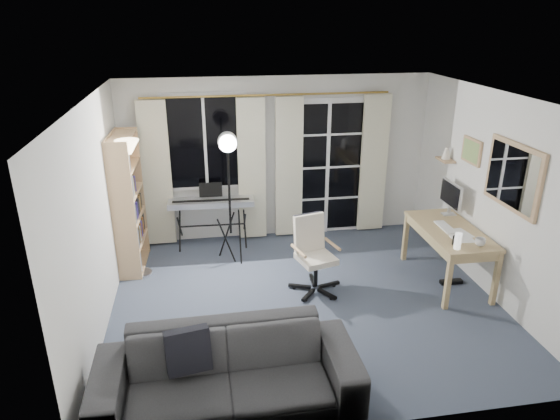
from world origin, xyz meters
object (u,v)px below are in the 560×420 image
Objects in this scene: torchiere_lamp at (130,168)px; monitor at (451,195)px; bookshelf at (126,207)px; sofa at (227,362)px; desk at (450,236)px; office_chair at (312,247)px; mug at (480,241)px; studio_light at (228,158)px; keyboard_piano at (211,203)px.

monitor is (4.06, -0.35, -0.46)m from torchiere_lamp.
sofa is (1.11, -2.80, -0.42)m from bookshelf.
desk is at bearing 30.42° from sofa.
bookshelf is 1.01× the size of torchiere_lamp.
office_chair reaches higher than desk.
sofa is at bearing -157.58° from mug.
desk is at bearing 101.31° from mug.
desk is 2.60× the size of monitor.
desk is 11.44× the size of mug.
monitor is at bearing 34.74° from sofa.
desk is at bearing -11.73° from torchiere_lamp.
desk is 0.61m from monitor.
torchiere_lamp is 1.21m from studio_light.
torchiere_lamp is (0.14, -0.26, 0.59)m from bookshelf.
torchiere_lamp is 4.03m from desk.
sofa is (-1.16, -1.85, -0.11)m from office_chair.
torchiere_lamp is 1.91× the size of office_chair.
monitor reaches higher than mug.
keyboard_piano reaches higher than desk.
torchiere_lamp is 1.43m from keyboard_piano.
mug is (1.83, -0.61, 0.22)m from office_chair.
monitor is at bearing -5.16° from office_chair.
bookshelf is 1.92× the size of office_chair.
office_chair is at bearing 176.87° from desk.
office_chair is 1.94m from mug.
keyboard_piano is at bearing 89.49° from sofa.
mug is at bearing -78.06° from desk.
bookshelf is 4.15m from desk.
mug is (2.76, -1.45, -0.71)m from studio_light.
studio_light is 3.59× the size of monitor.
sofa is (-3.09, -2.18, -0.55)m from monitor.
monitor is at bearing 84.19° from mug.
keyboard_piano is 0.54× the size of sofa.
monitor is at bearing -5.80° from bookshelf.
monitor reaches higher than sofa.
torchiere_lamp is 4.23m from mug.
torchiere_lamp is 1.47× the size of keyboard_piano.
torchiere_lamp is 15.34× the size of mug.
torchiere_lamp is at bearing -141.70° from keyboard_piano.
monitor is at bearing 67.03° from desk.
mug is at bearing -18.19° from torchiere_lamp.
monitor reaches higher than office_chair.
office_chair is 1.73m from desk.
studio_light reaches higher than mug.
monitor is 3.82m from sofa.
bookshelf is at bearing 172.36° from monitor.
bookshelf is at bearing 159.17° from mug.
bookshelf is at bearing 111.14° from sofa.
office_chair is at bearing 161.46° from mug.
studio_light is 2.89m from sofa.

